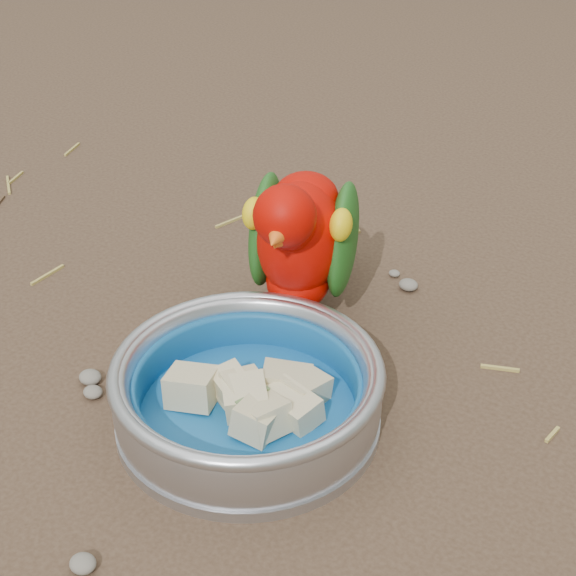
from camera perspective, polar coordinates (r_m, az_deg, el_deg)
The scene contains 6 objects.
ground at distance 0.76m, azimuth -11.30°, elevation -8.77°, with size 60.00×60.00×0.00m, color #453224.
food_bowl at distance 0.75m, azimuth -2.58°, elevation -8.24°, with size 0.22×0.22×0.02m, color #B2B2BA.
bowl_wall at distance 0.73m, azimuth -2.64°, elevation -6.47°, with size 0.22×0.22×0.04m, color #B2B2BA, non-canonical shape.
fruit_wedges at distance 0.73m, azimuth -2.63°, elevation -6.89°, with size 0.13×0.13×0.03m, color #CCBB8D, non-canonical shape.
lory_parrot at distance 0.82m, azimuth 0.78°, elevation 2.34°, with size 0.10×0.21×0.17m, color #B10700, non-canonical shape.
ground_debris at distance 0.79m, azimuth -6.83°, elevation -6.16°, with size 0.90×0.80×0.01m, color #AC9546, non-canonical shape.
Camera 1 is at (0.43, -0.38, 0.50)m, focal length 55.00 mm.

